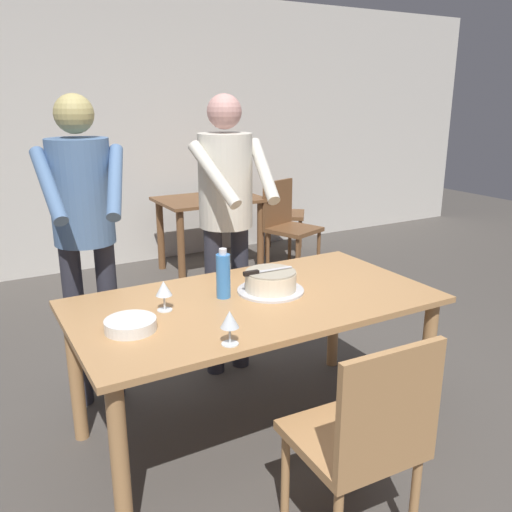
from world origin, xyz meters
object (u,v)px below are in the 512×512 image
Objects in this scene: person_cutting_cake at (226,206)px; background_table at (210,214)px; main_dining_table at (255,317)px; cake_knife at (258,272)px; person_standing_beside at (84,220)px; background_chair_2 at (277,209)px; background_chair_1 at (288,222)px; plate_stack at (131,325)px; wine_glass_far at (230,320)px; wine_glass_near at (164,289)px; water_bottle at (223,275)px; chair_near_side at (364,436)px; cake_on_platter at (271,282)px.

person_cutting_cake is 1.72× the size of background_table.
main_dining_table is 6.53× the size of cake_knife.
person_standing_beside reaches higher than background_chair_2.
background_table is at bearing 50.10° from person_standing_beside.
person_standing_beside reaches higher than main_dining_table.
background_chair_1 is at bearing 54.00° from cake_knife.
background_table is at bearing 59.14° from plate_stack.
person_cutting_cake is 1.91× the size of background_chair_2.
plate_stack reaches higher than background_table.
person_cutting_cake is 0.83m from person_standing_beside.
plate_stack is 0.83m from person_standing_beside.
cake_knife is 1.88× the size of wine_glass_far.
person_standing_beside is (-0.83, 0.03, 0.00)m from person_cutting_cake.
main_dining_table is 0.49m from wine_glass_near.
person_standing_beside reaches higher than water_bottle.
water_bottle is 0.70m from person_cutting_cake.
cake_knife is 3.40m from background_chair_2.
cake_knife is 0.16× the size of person_standing_beside.
plate_stack is (-0.64, -0.06, 0.12)m from main_dining_table.
cake_knife is 0.30× the size of background_chair_1.
background_chair_2 is (1.91, 2.87, -0.16)m from main_dining_table.
person_cutting_cake and person_standing_beside have the same top height.
background_table is (0.78, 1.95, -0.50)m from person_cutting_cake.
background_chair_2 is (2.35, 2.79, -0.36)m from wine_glass_near.
water_bottle is (-0.12, 0.09, 0.21)m from main_dining_table.
wine_glass_far is at bearing -124.53° from background_chair_2.
water_bottle reaches higher than background_table.
main_dining_table is at bearing -133.36° from cake_knife.
wine_glass_near is at bearing 170.01° from main_dining_table.
background_chair_2 is (1.92, 3.72, 0.00)m from chair_near_side.
wine_glass_near is 0.16× the size of background_chair_1.
cake_knife is at bearing -44.00° from person_standing_beside.
cake_on_platter reaches higher than plate_stack.
chair_near_side is (-0.13, -0.90, -0.31)m from cake_on_platter.
person_cutting_cake is 1.91× the size of chair_near_side.
main_dining_table is at bearing 89.33° from chair_near_side.
cake_on_platter is at bearing -10.83° from water_bottle.
cake_on_platter is 1.26× the size of cake_knife.
cake_on_platter is 0.69m from person_cutting_cake.
wine_glass_far is at bearing -46.97° from plate_stack.
chair_near_side is at bearing -98.27° from cake_on_platter.
water_bottle reaches higher than background_chair_2.
cake_knife is 1.08× the size of water_bottle.
person_standing_beside is (-0.51, 0.62, 0.21)m from water_bottle.
wine_glass_near and wine_glass_far have the same top height.
background_table is at bearing 71.77° from cake_on_platter.
main_dining_table is at bearing -9.99° from wine_glass_near.
main_dining_table is 0.22m from cake_knife.
background_chair_1 is 0.67m from background_chair_2.
plate_stack is at bearing 128.75° from chair_near_side.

